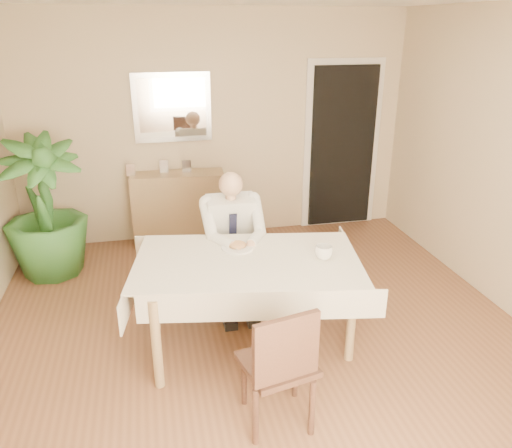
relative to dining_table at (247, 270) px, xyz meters
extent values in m
plane|color=brown|center=(0.11, -0.14, -0.67)|extent=(5.00, 5.00, 0.00)
cube|color=tan|center=(0.11, 2.36, 0.63)|extent=(4.50, 0.02, 2.60)
cube|color=silver|center=(1.66, 2.34, 0.33)|extent=(0.96, 0.03, 2.10)
cube|color=black|center=(1.66, 2.31, 0.33)|extent=(0.80, 0.05, 1.95)
cube|color=silver|center=(-0.37, 2.34, 0.88)|extent=(0.86, 0.03, 0.76)
cube|color=white|center=(-0.37, 2.32, 0.88)|extent=(0.74, 0.02, 0.64)
cube|color=olive|center=(0.00, 0.00, 0.05)|extent=(1.73, 1.16, 0.04)
cube|color=#F4EBCE|center=(0.00, 0.00, 0.08)|extent=(1.85, 1.28, 0.01)
cube|color=#F4EBCE|center=(0.00, -0.50, -0.03)|extent=(1.68, 0.31, 0.22)
cube|color=#F4EBCE|center=(0.00, 0.50, -0.03)|extent=(1.68, 0.31, 0.22)
cube|color=#F4EBCE|center=(-0.85, 0.00, -0.03)|extent=(0.19, 0.99, 0.22)
cube|color=#F4EBCE|center=(0.85, 0.00, -0.03)|extent=(0.19, 0.99, 0.22)
cylinder|color=olive|center=(-0.72, -0.37, -0.32)|extent=(0.07, 0.07, 0.70)
cylinder|color=olive|center=(0.72, -0.37, -0.32)|extent=(0.07, 0.07, 0.70)
cylinder|color=olive|center=(-0.72, 0.37, -0.32)|extent=(0.07, 0.07, 0.70)
cylinder|color=olive|center=(0.72, 0.37, -0.32)|extent=(0.07, 0.07, 0.70)
cube|color=#40251A|center=(0.00, 0.80, -0.25)|extent=(0.41, 0.41, 0.04)
cube|color=#40251A|center=(0.00, 0.99, 0.00)|extent=(0.41, 0.04, 0.41)
cylinder|color=#40251A|center=(-0.18, 0.62, -0.47)|extent=(0.04, 0.04, 0.40)
cylinder|color=#40251A|center=(0.18, 0.62, -0.47)|extent=(0.04, 0.04, 0.40)
cylinder|color=#40251A|center=(-0.18, 0.98, -0.47)|extent=(0.04, 0.04, 0.40)
cylinder|color=#40251A|center=(0.18, 0.98, -0.47)|extent=(0.04, 0.04, 0.40)
cube|color=#40251A|center=(0.02, -0.85, -0.24)|extent=(0.50, 0.50, 0.04)
cube|color=#40251A|center=(0.02, -1.04, 0.01)|extent=(0.42, 0.13, 0.42)
cylinder|color=#40251A|center=(-0.16, -1.03, -0.46)|extent=(0.04, 0.04, 0.41)
cylinder|color=#40251A|center=(0.20, -1.03, -0.46)|extent=(0.04, 0.04, 0.41)
cylinder|color=#40251A|center=(-0.16, -0.67, -0.46)|extent=(0.04, 0.04, 0.41)
cylinder|color=#40251A|center=(0.20, -0.67, -0.46)|extent=(0.04, 0.04, 0.41)
cube|color=white|center=(0.00, 0.76, 0.08)|extent=(0.42, 0.31, 0.55)
cube|color=black|center=(0.00, 0.64, 0.05)|extent=(0.06, 0.08, 0.36)
cylinder|color=tan|center=(0.00, 0.71, 0.37)|extent=(0.09, 0.09, 0.08)
sphere|color=tan|center=(0.00, 0.69, 0.47)|extent=(0.21, 0.21, 0.21)
cube|color=black|center=(-0.10, 0.56, -0.15)|extent=(0.13, 0.42, 0.13)
cube|color=black|center=(0.10, 0.56, -0.15)|extent=(0.13, 0.42, 0.13)
cube|color=black|center=(-0.10, 0.38, -0.44)|extent=(0.11, 0.12, 0.45)
cube|color=black|center=(0.10, 0.38, -0.44)|extent=(0.11, 0.12, 0.45)
cube|color=black|center=(-0.10, 0.32, -0.63)|extent=(0.11, 0.26, 0.07)
cube|color=black|center=(0.10, 0.32, -0.63)|extent=(0.11, 0.26, 0.07)
cylinder|color=white|center=(-0.03, 0.22, 0.09)|extent=(0.26, 0.26, 0.02)
ellipsoid|color=#986C40|center=(-0.03, 0.22, 0.11)|extent=(0.14, 0.14, 0.06)
cylinder|color=silver|center=(0.01, 0.16, 0.11)|extent=(0.01, 0.13, 0.01)
cylinder|color=silver|center=(-0.07, 0.16, 0.11)|extent=(0.01, 0.13, 0.01)
imported|color=white|center=(0.57, -0.11, 0.14)|extent=(0.18, 0.18, 0.11)
cube|color=olive|center=(-0.37, 2.18, -0.25)|extent=(1.07, 0.43, 0.84)
cube|color=silver|center=(-0.88, 2.19, 0.24)|extent=(0.10, 0.02, 0.14)
cube|color=silver|center=(-0.51, 2.27, 0.24)|extent=(0.10, 0.02, 0.14)
cube|color=silver|center=(-0.26, 2.20, 0.24)|extent=(0.10, 0.02, 0.14)
imported|color=#295D23|center=(-1.72, 1.66, 0.05)|extent=(1.02, 1.02, 1.43)
camera|label=1|loc=(-0.67, -3.34, 1.74)|focal=35.00mm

